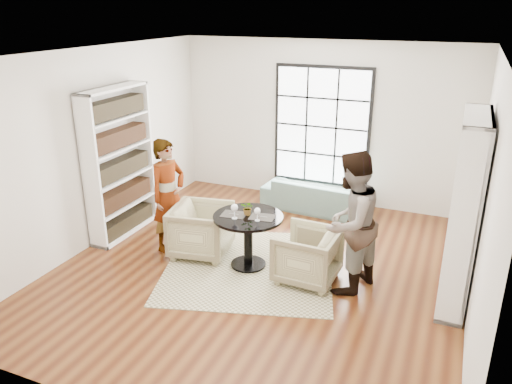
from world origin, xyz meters
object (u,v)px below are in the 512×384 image
at_px(sofa, 316,195).
at_px(wine_glass_right, 257,211).
at_px(person_left, 168,195).
at_px(flower_centerpiece, 248,208).
at_px(person_right, 350,223).
at_px(pedestal_table, 248,230).
at_px(armchair_left, 202,230).
at_px(armchair_right, 307,255).
at_px(wine_glass_left, 234,208).

bearing_deg(sofa, wine_glass_right, 91.89).
xyz_separation_m(sofa, wine_glass_right, (-0.11, -2.53, 0.65)).
height_order(person_left, flower_centerpiece, person_left).
bearing_deg(person_right, flower_centerpiece, -73.57).
bearing_deg(pedestal_table, person_left, 176.85).
xyz_separation_m(pedestal_table, wine_glass_right, (0.19, -0.11, 0.36)).
relative_size(armchair_left, armchair_right, 1.05).
height_order(pedestal_table, person_right, person_right).
bearing_deg(armchair_right, wine_glass_left, -80.86).
relative_size(pedestal_table, person_right, 0.52).
distance_m(armchair_right, wine_glass_right, 0.90).
distance_m(pedestal_table, armchair_right, 0.92).
xyz_separation_m(armchair_right, person_right, (0.55, 0.00, 0.58)).
relative_size(pedestal_table, armchair_left, 1.16).
distance_m(armchair_right, wine_glass_left, 1.18).
bearing_deg(wine_glass_left, person_right, 4.20).
xyz_separation_m(person_left, flower_centerpiece, (1.33, -0.04, 0.02)).
distance_m(armchair_right, person_left, 2.30).
distance_m(pedestal_table, sofa, 2.46).
xyz_separation_m(armchair_left, armchair_right, (1.69, -0.12, -0.02)).
height_order(armchair_right, person_left, person_left).
xyz_separation_m(armchair_left, wine_glass_left, (0.66, -0.23, 0.56)).
bearing_deg(person_right, armchair_right, -70.50).
distance_m(pedestal_table, wine_glass_right, 0.42).
bearing_deg(person_left, pedestal_table, -77.73).
bearing_deg(armchair_left, person_left, 80.17).
bearing_deg(wine_glass_right, wine_glass_left, -170.68).
relative_size(person_left, wine_glass_right, 9.09).
bearing_deg(sofa, person_right, 119.28).
bearing_deg(sofa, pedestal_table, 87.43).
height_order(armchair_left, person_left, person_left).
bearing_deg(sofa, flower_centerpiece, 86.96).
relative_size(armchair_left, wine_glass_right, 4.48).
xyz_separation_m(pedestal_table, armchair_right, (0.89, -0.04, -0.20)).
xyz_separation_m(sofa, armchair_left, (-1.09, -2.35, 0.11)).
bearing_deg(person_left, wine_glass_right, -81.36).
distance_m(pedestal_table, person_left, 1.38).
bearing_deg(wine_glass_right, pedestal_table, 149.83).
distance_m(person_left, person_right, 2.79).
bearing_deg(person_right, wine_glass_left, -66.30).
height_order(armchair_left, wine_glass_right, wine_glass_right).
xyz_separation_m(sofa, flower_centerpiece, (-0.31, -2.39, 0.61)).
bearing_deg(pedestal_table, flower_centerpiece, 115.60).
xyz_separation_m(wine_glass_left, flower_centerpiece, (0.12, 0.19, -0.05)).
xyz_separation_m(pedestal_table, armchair_left, (-0.80, 0.07, -0.18)).
bearing_deg(armchair_left, wine_glass_left, -119.33).
relative_size(pedestal_table, person_left, 0.57).
distance_m(wine_glass_left, wine_glass_right, 0.32).
bearing_deg(wine_glass_left, flower_centerpiece, 58.68).
relative_size(person_left, flower_centerpiece, 8.45).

